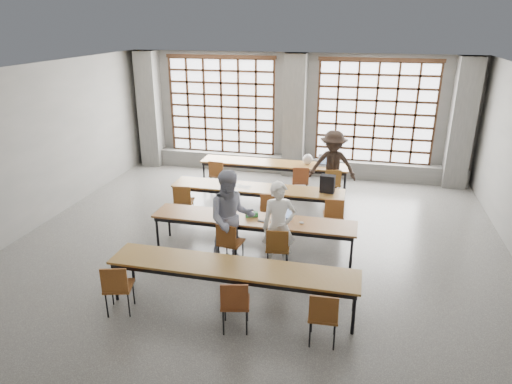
{
  "coord_description": "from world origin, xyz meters",
  "views": [
    {
      "loc": [
        1.91,
        -7.71,
        4.39
      ],
      "look_at": [
        -0.0,
        0.4,
        1.21
      ],
      "focal_mm": 32.0,
      "sensor_mm": 36.0,
      "label": 1
    }
  ],
  "objects_px": {
    "chair_mid_left": "(183,199)",
    "backpack": "(327,184)",
    "desk_row_a": "(274,165)",
    "chair_front_right": "(278,245)",
    "chair_near_left": "(117,284)",
    "chair_front_left": "(229,240)",
    "laptop_front": "(283,216)",
    "chair_mid_centre": "(269,207)",
    "student_back": "(333,166)",
    "plastic_bag": "(308,159)",
    "chair_mid_right": "(334,213)",
    "laptop_back": "(325,163)",
    "chair_near_mid": "(235,301)",
    "desk_row_b": "(257,190)",
    "green_box": "(252,215)",
    "student_female": "(231,218)",
    "mouse": "(301,223)",
    "desk_row_d": "(232,270)",
    "phone": "(261,221)",
    "student_male": "(279,227)",
    "red_pouch": "(119,284)",
    "chair_back_mid": "(300,179)",
    "desk_row_c": "(253,222)"
  },
  "relations": [
    {
      "from": "desk_row_b",
      "to": "chair_front_right",
      "type": "height_order",
      "value": "chair_front_right"
    },
    {
      "from": "chair_near_left",
      "to": "phone",
      "type": "distance_m",
      "value": 2.96
    },
    {
      "from": "student_male",
      "to": "red_pouch",
      "type": "relative_size",
      "value": 8.49
    },
    {
      "from": "chair_front_right",
      "to": "green_box",
      "type": "relative_size",
      "value": 3.52
    },
    {
      "from": "chair_front_right",
      "to": "mouse",
      "type": "distance_m",
      "value": 0.73
    },
    {
      "from": "student_female",
      "to": "chair_back_mid",
      "type": "bearing_deg",
      "value": 55.57
    },
    {
      "from": "desk_row_d",
      "to": "laptop_back",
      "type": "xyz_separation_m",
      "value": [
        0.93,
        5.67,
        0.13
      ]
    },
    {
      "from": "chair_front_right",
      "to": "student_back",
      "type": "relative_size",
      "value": 0.49
    },
    {
      "from": "green_box",
      "to": "chair_near_left",
      "type": "bearing_deg",
      "value": -120.77
    },
    {
      "from": "chair_mid_right",
      "to": "chair_front_right",
      "type": "relative_size",
      "value": 1.0
    },
    {
      "from": "phone",
      "to": "student_male",
      "type": "bearing_deg",
      "value": -43.6
    },
    {
      "from": "desk_row_b",
      "to": "plastic_bag",
      "type": "relative_size",
      "value": 13.99
    },
    {
      "from": "desk_row_a",
      "to": "laptop_front",
      "type": "xyz_separation_m",
      "value": [
        0.88,
        -3.6,
        0.13
      ]
    },
    {
      "from": "chair_mid_right",
      "to": "laptop_back",
      "type": "bearing_deg",
      "value": 99.44
    },
    {
      "from": "chair_near_mid",
      "to": "chair_mid_left",
      "type": "bearing_deg",
      "value": 121.95
    },
    {
      "from": "desk_row_a",
      "to": "backpack",
      "type": "relative_size",
      "value": 10.0
    },
    {
      "from": "chair_mid_centre",
      "to": "chair_near_mid",
      "type": "bearing_deg",
      "value": -86.31
    },
    {
      "from": "chair_mid_centre",
      "to": "phone",
      "type": "xyz_separation_m",
      "value": [
        0.09,
        -1.21,
        0.2
      ]
    },
    {
      "from": "chair_front_left",
      "to": "laptop_front",
      "type": "distance_m",
      "value": 1.17
    },
    {
      "from": "backpack",
      "to": "plastic_bag",
      "type": "xyz_separation_m",
      "value": [
        -0.69,
        1.98,
        -0.06
      ]
    },
    {
      "from": "green_box",
      "to": "laptop_back",
      "type": "bearing_deg",
      "value": 73.84
    },
    {
      "from": "desk_row_b",
      "to": "student_back",
      "type": "relative_size",
      "value": 2.21
    },
    {
      "from": "chair_mid_right",
      "to": "laptop_front",
      "type": "distance_m",
      "value": 1.38
    },
    {
      "from": "chair_front_left",
      "to": "mouse",
      "type": "height_order",
      "value": "chair_front_left"
    },
    {
      "from": "chair_front_left",
      "to": "desk_row_a",
      "type": "bearing_deg",
      "value": 90.06
    },
    {
      "from": "desk_row_b",
      "to": "desk_row_c",
      "type": "xyz_separation_m",
      "value": [
        0.32,
        -1.73,
        0.0
      ]
    },
    {
      "from": "desk_row_c",
      "to": "chair_near_mid",
      "type": "xyz_separation_m",
      "value": [
        0.32,
        -2.48,
        -0.13
      ]
    },
    {
      "from": "chair_front_right",
      "to": "desk_row_d",
      "type": "bearing_deg",
      "value": -112.32
    },
    {
      "from": "chair_back_mid",
      "to": "student_male",
      "type": "bearing_deg",
      "value": -88.37
    },
    {
      "from": "chair_near_mid",
      "to": "phone",
      "type": "height_order",
      "value": "chair_near_mid"
    },
    {
      "from": "chair_near_mid",
      "to": "desk_row_d",
      "type": "bearing_deg",
      "value": 109.13
    },
    {
      "from": "chair_mid_right",
      "to": "desk_row_a",
      "type": "bearing_deg",
      "value": 124.65
    },
    {
      "from": "student_back",
      "to": "phone",
      "type": "relative_size",
      "value": 13.94
    },
    {
      "from": "desk_row_a",
      "to": "backpack",
      "type": "bearing_deg",
      "value": -50.46
    },
    {
      "from": "desk_row_a",
      "to": "chair_mid_left",
      "type": "height_order",
      "value": "chair_mid_left"
    },
    {
      "from": "desk_row_c",
      "to": "backpack",
      "type": "height_order",
      "value": "backpack"
    },
    {
      "from": "student_female",
      "to": "student_back",
      "type": "bearing_deg",
      "value": 45.01
    },
    {
      "from": "backpack",
      "to": "red_pouch",
      "type": "relative_size",
      "value": 2.0
    },
    {
      "from": "desk_row_d",
      "to": "chair_mid_centre",
      "type": "bearing_deg",
      "value": 90.26
    },
    {
      "from": "chair_near_mid",
      "to": "student_back",
      "type": "height_order",
      "value": "student_back"
    },
    {
      "from": "backpack",
      "to": "chair_near_mid",
      "type": "bearing_deg",
      "value": -96.76
    },
    {
      "from": "chair_mid_right",
      "to": "chair_near_left",
      "type": "xyz_separation_m",
      "value": [
        -3.06,
        -3.58,
        0.0
      ]
    },
    {
      "from": "student_back",
      "to": "backpack",
      "type": "relative_size",
      "value": 4.53
    },
    {
      "from": "chair_front_right",
      "to": "chair_near_left",
      "type": "xyz_separation_m",
      "value": [
        -2.18,
        -1.85,
        0.0
      ]
    },
    {
      "from": "chair_mid_right",
      "to": "student_female",
      "type": "distance_m",
      "value": 2.43
    },
    {
      "from": "desk_row_d",
      "to": "chair_near_mid",
      "type": "distance_m",
      "value": 0.68
    },
    {
      "from": "chair_near_mid",
      "to": "plastic_bag",
      "type": "bearing_deg",
      "value": 87.62
    },
    {
      "from": "green_box",
      "to": "student_male",
      "type": "bearing_deg",
      "value": -41.74
    },
    {
      "from": "chair_mid_left",
      "to": "backpack",
      "type": "height_order",
      "value": "backpack"
    },
    {
      "from": "chair_mid_centre",
      "to": "student_back",
      "type": "relative_size",
      "value": 0.49
    }
  ]
}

